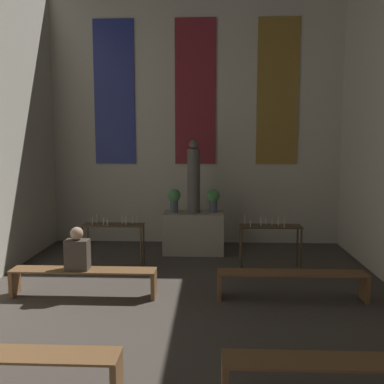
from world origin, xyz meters
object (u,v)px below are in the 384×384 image
at_px(flower_vase_left, 174,198).
at_px(pew_back_right, 292,279).
at_px(candle_rack_right, 270,233).
at_px(pew_back_left, 84,276).
at_px(candle_rack_left, 114,231).
at_px(person_seated, 77,251).
at_px(pew_second_right, 345,371).
at_px(altar, 194,233).
at_px(statue, 194,179).
at_px(flower_vase_right, 213,198).
at_px(pew_second_left, 2,363).

xyz_separation_m(flower_vase_left, pew_back_right, (2.04, -2.71, -0.87)).
distance_m(candle_rack_right, pew_back_left, 3.50).
bearing_deg(flower_vase_left, pew_back_right, -52.98).
xyz_separation_m(candle_rack_left, person_seated, (-0.21, -1.57, 0.02)).
bearing_deg(pew_second_right, candle_rack_right, 91.73).
bearing_deg(altar, statue, 0.00).
height_order(flower_vase_left, flower_vase_right, same).
bearing_deg(statue, pew_back_right, -59.11).
distance_m(candle_rack_right, person_seated, 3.56).
bearing_deg(person_seated, flower_vase_left, 64.64).
bearing_deg(pew_back_left, pew_back_right, 0.00).
relative_size(flower_vase_left, candle_rack_right, 0.44).
xyz_separation_m(statue, candle_rack_left, (-1.49, -1.14, -0.91)).
distance_m(pew_back_left, pew_back_right, 3.24).
bearing_deg(flower_vase_left, candle_rack_left, -133.27).
height_order(candle_rack_left, pew_back_right, candle_rack_left).
bearing_deg(altar, person_seated, -122.21).
relative_size(altar, candle_rack_right, 1.12).
distance_m(statue, flower_vase_left, 0.60).
relative_size(pew_back_left, person_seated, 3.38).
bearing_deg(altar, pew_back_left, -120.89).
relative_size(statue, pew_back_left, 0.68).
xyz_separation_m(candle_rack_left, candle_rack_right, (2.98, 0.00, -0.00)).
bearing_deg(person_seated, pew_back_left, -0.00).
bearing_deg(pew_second_left, candle_rack_right, 53.54).
relative_size(candle_rack_left, pew_second_left, 0.51).
distance_m(candle_rack_left, pew_second_left, 4.23).
relative_size(flower_vase_right, candle_rack_right, 0.44).
bearing_deg(flower_vase_right, candle_rack_left, -149.29).
height_order(flower_vase_right, candle_rack_left, flower_vase_right).
relative_size(statue, flower_vase_left, 3.04).
xyz_separation_m(flower_vase_right, pew_second_left, (-2.04, -5.34, -0.87)).
bearing_deg(flower_vase_right, person_seated, -128.17).
xyz_separation_m(flower_vase_right, pew_second_right, (1.20, -5.34, -0.87)).
height_order(flower_vase_left, pew_second_left, flower_vase_left).
bearing_deg(candle_rack_right, pew_second_left, -126.46).
bearing_deg(candle_rack_left, altar, 37.30).
relative_size(pew_second_left, person_seated, 3.38).
bearing_deg(statue, flower_vase_left, 180.00).
bearing_deg(person_seated, altar, 57.79).
bearing_deg(statue, person_seated, -122.21).
bearing_deg(person_seated, candle_rack_right, 26.14).
distance_m(altar, pew_back_right, 3.15).
bearing_deg(candle_rack_left, pew_second_right, -53.52).
relative_size(flower_vase_left, person_seated, 0.76).
bearing_deg(candle_rack_right, altar, 142.68).
bearing_deg(pew_back_right, pew_back_left, 180.00).
bearing_deg(flower_vase_right, flower_vase_left, 180.00).
relative_size(altar, flower_vase_right, 2.54).
xyz_separation_m(candle_rack_left, pew_back_left, (-0.13, -1.57, -0.38)).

